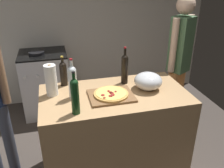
# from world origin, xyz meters

# --- Properties ---
(ground_plane) EXTENTS (4.40, 3.15, 0.02)m
(ground_plane) POSITION_xyz_m (0.00, 1.27, -0.01)
(ground_plane) COLOR #3F3833
(kitchen_wall_rear) EXTENTS (4.40, 0.10, 2.60)m
(kitchen_wall_rear) POSITION_xyz_m (0.00, 2.60, 1.30)
(kitchen_wall_rear) COLOR #BCB7AD
(kitchen_wall_rear) RESTS_ON ground_plane
(counter) EXTENTS (1.37, 0.73, 0.94)m
(counter) POSITION_xyz_m (0.24, 0.77, 0.47)
(counter) COLOR tan
(counter) RESTS_ON ground_plane
(cutting_board) EXTENTS (0.40, 0.32, 0.02)m
(cutting_board) POSITION_xyz_m (0.19, 0.71, 0.95)
(cutting_board) COLOR brown
(cutting_board) RESTS_ON counter
(pizza) EXTENTS (0.31, 0.31, 0.03)m
(pizza) POSITION_xyz_m (0.19, 0.71, 0.97)
(pizza) COLOR tan
(pizza) RESTS_ON cutting_board
(mixing_bowl) EXTENTS (0.27, 0.27, 0.16)m
(mixing_bowl) POSITION_xyz_m (0.57, 0.78, 1.02)
(mixing_bowl) COLOR #B2B2B7
(mixing_bowl) RESTS_ON counter
(paper_towel_roll) EXTENTS (0.11, 0.11, 0.29)m
(paper_towel_roll) POSITION_xyz_m (-0.32, 0.88, 1.08)
(paper_towel_roll) COLOR white
(paper_towel_roll) RESTS_ON counter
(wine_bottle_dark) EXTENTS (0.07, 0.07, 0.36)m
(wine_bottle_dark) POSITION_xyz_m (-0.15, 0.51, 1.10)
(wine_bottle_dark) COLOR #143819
(wine_bottle_dark) RESTS_ON counter
(wine_bottle_clear) EXTENTS (0.07, 0.07, 0.30)m
(wine_bottle_clear) POSITION_xyz_m (-0.20, 1.07, 1.07)
(wine_bottle_clear) COLOR black
(wine_bottle_clear) RESTS_ON counter
(wine_bottle_amber) EXTENTS (0.08, 0.08, 0.37)m
(wine_bottle_amber) POSITION_xyz_m (-0.14, 0.78, 1.10)
(wine_bottle_amber) COLOR silver
(wine_bottle_amber) RESTS_ON counter
(wine_bottle_green) EXTENTS (0.07, 0.07, 0.38)m
(wine_bottle_green) POSITION_xyz_m (0.39, 0.96, 1.10)
(wine_bottle_green) COLOR black
(wine_bottle_green) RESTS_ON counter
(stove) EXTENTS (0.65, 0.61, 0.97)m
(stove) POSITION_xyz_m (-0.43, 2.20, 0.47)
(stove) COLOR #B7B7BC
(stove) RESTS_ON ground_plane
(person_in_red) EXTENTS (0.34, 0.28, 1.73)m
(person_in_red) POSITION_xyz_m (1.18, 1.29, 1.01)
(person_in_red) COLOR #D88C4C
(person_in_red) RESTS_ON ground_plane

